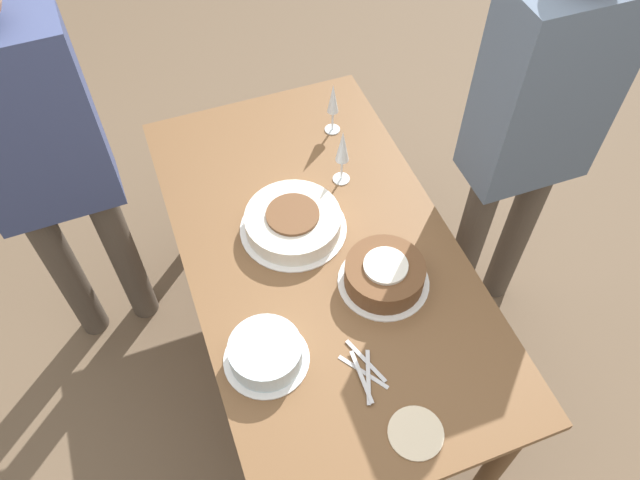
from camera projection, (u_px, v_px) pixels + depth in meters
name	position (u px, v px, depth m)	size (l,w,h in m)	color
ground_plane	(320.00, 349.00, 2.65)	(12.00, 12.00, 0.00)	brown
dining_table	(320.00, 266.00, 2.15)	(1.61, 0.88, 0.72)	brown
cake_center_white	(293.00, 222.00, 2.09)	(0.36, 0.36, 0.08)	white
cake_front_chocolate	(384.00, 274.00, 1.95)	(0.29, 0.29, 0.10)	white
cake_back_decorated	(266.00, 353.00, 1.80)	(0.25, 0.25, 0.08)	white
wine_glass_near	(342.00, 149.00, 2.14)	(0.06, 0.06, 0.23)	silver
wine_glass_far	(333.00, 101.00, 2.30)	(0.06, 0.06, 0.22)	silver
dessert_plate_left	(416.00, 433.00, 1.69)	(0.15, 0.15, 0.01)	beige
fork_pile	(365.00, 371.00, 1.80)	(0.21, 0.11, 0.01)	silver
person_cutting	(535.00, 123.00, 1.99)	(0.22, 0.40, 1.70)	#4C4238
person_watching	(42.00, 157.00, 1.96)	(0.23, 0.41, 1.63)	#4C4238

